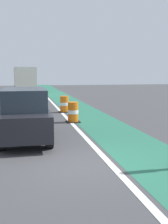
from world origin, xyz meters
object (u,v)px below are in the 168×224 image
object	(u,v)px
traffic_barrel_mid	(64,104)
traffic_barrel_front	(73,112)
delivery_truck_down_block	(24,79)
parked_suv_nearest	(25,114)

from	to	relation	value
traffic_barrel_mid	traffic_barrel_front	bearing A→B (deg)	-91.09
delivery_truck_down_block	traffic_barrel_mid	bearing A→B (deg)	-81.07
parked_suv_nearest	delivery_truck_down_block	size ratio (longest dim) A/B	0.60
parked_suv_nearest	traffic_barrel_front	world-z (taller)	parked_suv_nearest
traffic_barrel_front	delivery_truck_down_block	size ratio (longest dim) A/B	0.14
parked_suv_nearest	delivery_truck_down_block	distance (m)	23.55
traffic_barrel_front	delivery_truck_down_block	distance (m)	20.21
traffic_barrel_mid	delivery_truck_down_block	distance (m)	16.45
parked_suv_nearest	traffic_barrel_mid	bearing A→B (deg)	70.45
traffic_barrel_front	traffic_barrel_mid	size ratio (longest dim) A/B	1.00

